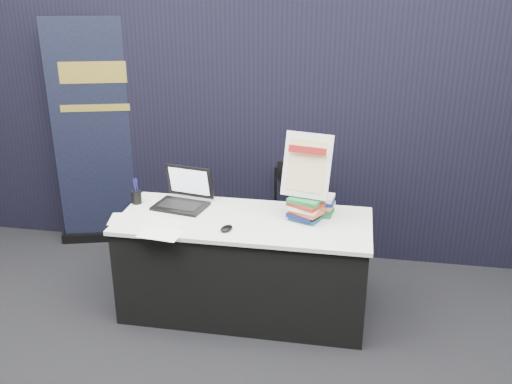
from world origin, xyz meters
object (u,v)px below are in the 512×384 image
object	(u,v)px
book_stack_short	(319,204)
info_sign	(307,166)
stacking_chair	(294,212)
display_table	(244,265)
pullup_banner	(101,148)
laptop	(182,197)
book_stack_tall	(305,209)

from	to	relation	value
book_stack_short	info_sign	xyz separation A→B (m)	(-0.09, -0.11, 0.32)
book_stack_short	stacking_chair	xyz separation A→B (m)	(-0.24, 0.60, -0.34)
info_sign	display_table	bearing A→B (deg)	-155.45
pullup_banner	stacking_chair	size ratio (longest dim) A/B	2.39
pullup_banner	book_stack_short	bearing A→B (deg)	-36.52
pullup_banner	stacking_chair	distance (m)	1.83
book_stack_short	stacking_chair	size ratio (longest dim) A/B	0.25
stacking_chair	pullup_banner	bearing A→B (deg)	-163.80
display_table	info_sign	distance (m)	0.88
book_stack_short	laptop	bearing A→B (deg)	-178.52
display_table	book_stack_tall	xyz separation A→B (m)	(0.43, 0.06, 0.46)
display_table	book_stack_tall	world-z (taller)	book_stack_tall
book_stack_short	info_sign	distance (m)	0.35
display_table	pullup_banner	distance (m)	1.85
book_stack_short	pullup_banner	size ratio (longest dim) A/B	0.10
book_stack_tall	book_stack_short	distance (m)	0.17
info_sign	stacking_chair	bearing A→B (deg)	114.50
book_stack_tall	info_sign	world-z (taller)	info_sign
book_stack_tall	book_stack_short	xyz separation A→B (m)	(0.09, 0.14, -0.02)
laptop	stacking_chair	xyz separation A→B (m)	(0.78, 0.63, -0.34)
laptop	book_stack_tall	size ratio (longest dim) A/B	1.62
book_stack_tall	info_sign	bearing A→B (deg)	90.00
laptop	pullup_banner	distance (m)	1.26
display_table	laptop	world-z (taller)	laptop
laptop	stacking_chair	distance (m)	1.06
stacking_chair	display_table	bearing A→B (deg)	-87.96
pullup_banner	laptop	bearing A→B (deg)	-54.28
pullup_banner	stacking_chair	world-z (taller)	pullup_banner
laptop	info_sign	distance (m)	0.99
info_sign	stacking_chair	xyz separation A→B (m)	(-0.15, 0.71, -0.67)
laptop	stacking_chair	size ratio (longest dim) A/B	0.49
book_stack_tall	laptop	bearing A→B (deg)	173.16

